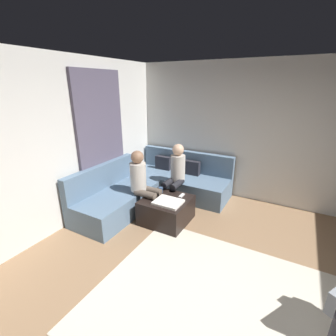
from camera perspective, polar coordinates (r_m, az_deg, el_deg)
ground_plane at (r=2.96m, az=14.81°, el=-32.45°), size 6.00×6.00×0.10m
wall_back at (r=4.87m, az=25.22°, el=6.97°), size 6.00×0.12×2.70m
wall_left at (r=3.82m, az=-30.48°, el=3.09°), size 0.12×6.00×2.70m
curtain_panel at (r=4.54m, az=-15.66°, el=6.02°), size 0.06×1.10×2.50m
area_rug at (r=3.01m, az=11.27°, el=-29.36°), size 2.60×2.20×0.01m
sectional_couch at (r=4.83m, az=-3.27°, el=-4.65°), size 2.10×2.55×0.87m
ottoman at (r=4.14m, az=-0.37°, el=-10.05°), size 0.76×0.76×0.42m
folded_blanket at (r=3.90m, az=0.05°, el=-8.23°), size 0.44×0.36×0.04m
coffee_mug at (r=4.26m, az=-1.78°, el=-5.28°), size 0.08×0.08×0.10m
game_remote at (r=4.14m, az=3.31°, el=-6.64°), size 0.05×0.15×0.02m
person_on_couch_back at (r=4.52m, az=1.83°, el=-1.17°), size 0.30×0.60×1.20m
person_on_couch_side at (r=4.14m, az=-6.06°, el=-3.27°), size 0.60×0.30×1.20m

